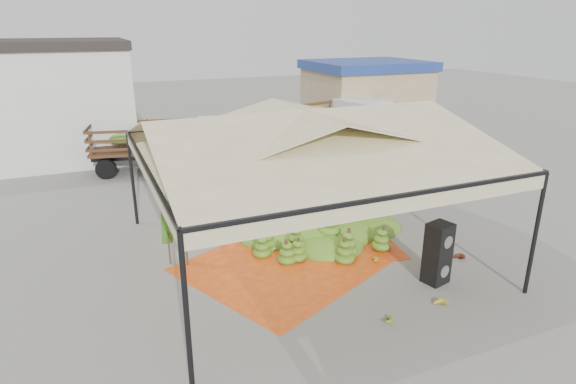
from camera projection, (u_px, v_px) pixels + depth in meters
name	position (u px, v px, depth m)	size (l,w,h in m)	color
ground	(303.00, 253.00, 13.46)	(90.00, 90.00, 0.00)	slate
canopy_tent	(304.00, 137.00, 12.37)	(8.10, 8.10, 4.00)	black
building_tan	(365.00, 97.00, 27.77)	(6.30, 5.30, 4.10)	tan
tarp_left	(280.00, 266.00, 12.71)	(4.38, 4.18, 0.01)	orange
tarp_right	(321.00, 237.00, 14.46)	(3.84, 4.04, 0.01)	#D55414
banana_heap	(326.00, 215.00, 14.64)	(5.36, 4.40, 1.15)	#457117
hand_yellow_a	(372.00, 259.00, 12.95)	(0.38, 0.31, 0.17)	gold
hand_yellow_b	(441.00, 303.00, 10.86)	(0.45, 0.37, 0.21)	#B88A24
hand_red_a	(436.00, 243.00, 13.80)	(0.45, 0.37, 0.20)	#5E2315
hand_red_b	(458.00, 257.00, 13.02)	(0.47, 0.38, 0.21)	#502312
hand_green	(386.00, 318.00, 10.32)	(0.44, 0.36, 0.20)	#56821B
hanging_bunches	(355.00, 152.00, 13.69)	(1.74, 0.24, 0.20)	#3E7819
speaker_stack	(438.00, 253.00, 11.71)	(0.67, 0.61, 1.56)	black
banana_leaves	(177.00, 264.00, 12.84)	(0.96, 1.36, 3.70)	#286F1D
vendor	(281.00, 175.00, 17.20)	(0.70, 0.46, 1.91)	gray
truck_left	(172.00, 140.00, 20.86)	(6.44, 3.28, 2.11)	#4F291A
truck_right	(327.00, 124.00, 23.05)	(7.57, 4.07, 2.47)	#523A1B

